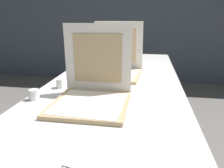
% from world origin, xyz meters
% --- Properties ---
extents(wall_back, '(10.00, 0.10, 2.60)m').
position_xyz_m(wall_back, '(0.00, 3.28, 1.30)').
color(wall_back, '#4C5660').
rests_on(wall_back, ground).
extents(table, '(0.91, 2.46, 0.73)m').
position_xyz_m(table, '(0.00, 0.68, 0.69)').
color(table, silver).
rests_on(table, ground).
extents(pizza_box_front, '(0.39, 0.39, 0.41)m').
position_xyz_m(pizza_box_front, '(-0.06, 0.33, 0.79)').
color(pizza_box_front, tan).
rests_on(pizza_box_front, table).
extents(pizza_box_middle, '(0.41, 0.41, 0.40)m').
position_xyz_m(pizza_box_middle, '(-0.02, 0.91, 0.79)').
color(pizza_box_middle, tan).
rests_on(pizza_box_middle, table).
extents(cup_white_near_left, '(0.06, 0.06, 0.06)m').
position_xyz_m(cup_white_near_left, '(-0.39, 0.33, 0.76)').
color(cup_white_near_left, white).
rests_on(cup_white_near_left, table).
extents(cup_white_near_center, '(0.06, 0.06, 0.06)m').
position_xyz_m(cup_white_near_center, '(-0.32, 0.55, 0.76)').
color(cup_white_near_center, white).
rests_on(cup_white_near_center, table).
extents(napkin_pile, '(0.16, 0.17, 0.01)m').
position_xyz_m(napkin_pile, '(0.05, -0.13, 0.73)').
color(napkin_pile, white).
rests_on(napkin_pile, table).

